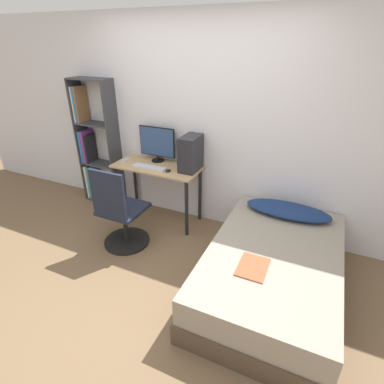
{
  "coord_description": "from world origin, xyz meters",
  "views": [
    {
      "loc": [
        1.39,
        -1.76,
        2.19
      ],
      "look_at": [
        0.22,
        0.8,
        0.75
      ],
      "focal_mm": 28.0,
      "sensor_mm": 36.0,
      "label": 1
    }
  ],
  "objects_px": {
    "bookshelf": "(93,148)",
    "keyboard": "(149,167)",
    "bed": "(272,270)",
    "office_chair": "(121,217)",
    "monitor": "(157,143)",
    "pc_tower": "(191,153)"
  },
  "relations": [
    {
      "from": "bed",
      "to": "monitor",
      "type": "height_order",
      "value": "monitor"
    },
    {
      "from": "bed",
      "to": "monitor",
      "type": "xyz_separation_m",
      "value": [
        -1.72,
        0.84,
        0.78
      ]
    },
    {
      "from": "monitor",
      "to": "keyboard",
      "type": "relative_size",
      "value": 1.15
    },
    {
      "from": "office_chair",
      "to": "bed",
      "type": "distance_m",
      "value": 1.73
    },
    {
      "from": "keyboard",
      "to": "office_chair",
      "type": "bearing_deg",
      "value": -93.02
    },
    {
      "from": "office_chair",
      "to": "keyboard",
      "type": "bearing_deg",
      "value": 86.98
    },
    {
      "from": "office_chair",
      "to": "bed",
      "type": "xyz_separation_m",
      "value": [
        1.72,
        0.02,
        -0.16
      ]
    },
    {
      "from": "monitor",
      "to": "pc_tower",
      "type": "distance_m",
      "value": 0.52
    },
    {
      "from": "bookshelf",
      "to": "monitor",
      "type": "relative_size",
      "value": 3.49
    },
    {
      "from": "office_chair",
      "to": "keyboard",
      "type": "relative_size",
      "value": 2.31
    },
    {
      "from": "bookshelf",
      "to": "keyboard",
      "type": "bearing_deg",
      "value": -11.77
    },
    {
      "from": "bed",
      "to": "monitor",
      "type": "bearing_deg",
      "value": 153.83
    },
    {
      "from": "office_chair",
      "to": "bed",
      "type": "relative_size",
      "value": 0.53
    },
    {
      "from": "bookshelf",
      "to": "pc_tower",
      "type": "distance_m",
      "value": 1.57
    },
    {
      "from": "monitor",
      "to": "keyboard",
      "type": "height_order",
      "value": "monitor"
    },
    {
      "from": "bookshelf",
      "to": "bed",
      "type": "height_order",
      "value": "bookshelf"
    },
    {
      "from": "bookshelf",
      "to": "bed",
      "type": "xyz_separation_m",
      "value": [
        2.76,
        -0.81,
        -0.57
      ]
    },
    {
      "from": "bed",
      "to": "pc_tower",
      "type": "bearing_deg",
      "value": 147.92
    },
    {
      "from": "bookshelf",
      "to": "keyboard",
      "type": "relative_size",
      "value": 4.02
    },
    {
      "from": "keyboard",
      "to": "pc_tower",
      "type": "height_order",
      "value": "pc_tower"
    },
    {
      "from": "office_chair",
      "to": "monitor",
      "type": "height_order",
      "value": "monitor"
    },
    {
      "from": "bookshelf",
      "to": "monitor",
      "type": "bearing_deg",
      "value": 1.8
    }
  ]
}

